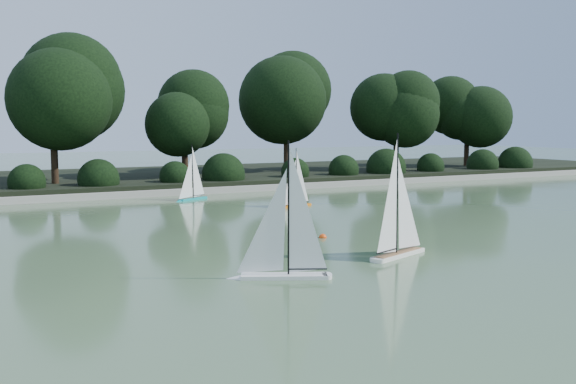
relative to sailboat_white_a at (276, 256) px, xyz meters
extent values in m
plane|color=#3A5533|center=(1.93, 0.99, -0.29)|extent=(80.00, 80.00, 0.00)
cube|color=gray|center=(1.93, 9.99, -0.20)|extent=(40.00, 0.35, 0.18)
cube|color=black|center=(1.93, 13.99, -0.14)|extent=(40.00, 8.00, 0.30)
cylinder|color=black|center=(-1.07, 11.89, 0.53)|extent=(0.20, 0.20, 1.66)
sphere|color=black|center=(-1.07, 11.89, 2.56)|extent=(2.66, 2.66, 2.66)
cylinder|color=black|center=(2.93, 12.39, 0.34)|extent=(0.20, 0.20, 1.26)
sphere|color=black|center=(2.93, 12.39, 1.91)|extent=(2.10, 2.10, 2.10)
cylinder|color=black|center=(6.93, 13.09, 0.57)|extent=(0.20, 0.20, 1.73)
sphere|color=black|center=(6.93, 13.09, 2.69)|extent=(2.80, 2.80, 2.80)
cylinder|color=black|center=(10.93, 11.99, 0.44)|extent=(0.20, 0.20, 1.48)
sphere|color=black|center=(10.93, 11.99, 2.32)|extent=(2.52, 2.52, 2.52)
cylinder|color=black|center=(14.93, 12.59, 0.41)|extent=(0.20, 0.20, 1.40)
sphere|color=black|center=(14.93, 12.59, 2.12)|extent=(2.24, 2.24, 2.24)
sphere|color=black|center=(-2.07, 10.89, 0.16)|extent=(1.10, 1.10, 1.10)
sphere|color=black|center=(-0.07, 10.89, 0.16)|extent=(1.10, 1.10, 1.10)
sphere|color=black|center=(1.93, 10.89, 0.16)|extent=(1.10, 1.10, 1.10)
sphere|color=black|center=(3.93, 10.89, 0.16)|extent=(1.10, 1.10, 1.10)
sphere|color=black|center=(5.93, 10.89, 0.16)|extent=(1.10, 1.10, 1.10)
sphere|color=black|center=(7.93, 10.89, 0.16)|extent=(1.10, 1.10, 1.10)
sphere|color=black|center=(9.93, 10.89, 0.16)|extent=(1.10, 1.10, 1.10)
sphere|color=black|center=(11.93, 10.89, 0.16)|extent=(1.10, 1.10, 1.10)
sphere|color=black|center=(13.93, 10.89, 0.16)|extent=(1.10, 1.10, 1.10)
sphere|color=black|center=(15.93, 10.89, 0.16)|extent=(1.10, 1.10, 1.10)
cube|color=white|center=(0.09, -0.04, -0.24)|extent=(1.09, 0.67, 0.11)
cone|color=white|center=(-0.48, 0.23, -0.24)|extent=(0.29, 0.29, 0.22)
cylinder|color=white|center=(0.59, -0.28, -0.24)|extent=(0.18, 0.18, 0.11)
cylinder|color=black|center=(0.14, -0.07, 0.67)|extent=(0.03, 0.03, 1.71)
cylinder|color=black|center=(0.36, -0.17, -0.12)|extent=(0.46, 0.23, 0.02)
cube|color=white|center=(2.25, 0.40, -0.24)|extent=(1.15, 0.62, 0.11)
cone|color=white|center=(2.87, 0.64, -0.24)|extent=(0.30, 0.30, 0.23)
cylinder|color=white|center=(1.71, 0.20, -0.24)|extent=(0.18, 0.18, 0.11)
cube|color=olive|center=(2.25, 0.40, -0.17)|extent=(1.05, 0.53, 0.01)
cylinder|color=black|center=(2.19, 0.38, 0.71)|extent=(0.03, 0.03, 1.78)
cylinder|color=black|center=(1.96, 0.29, -0.11)|extent=(0.50, 0.20, 0.02)
cube|color=orange|center=(3.64, 6.25, -0.25)|extent=(0.89, 0.41, 0.09)
cone|color=orange|center=(3.15, 6.11, -0.25)|extent=(0.22, 0.22, 0.18)
cylinder|color=orange|center=(4.06, 6.37, -0.25)|extent=(0.13, 0.13, 0.09)
cylinder|color=black|center=(3.68, 6.26, 0.47)|extent=(0.02, 0.02, 1.36)
cylinder|color=black|center=(3.87, 6.31, -0.15)|extent=(0.39, 0.13, 0.01)
cube|color=#0E979A|center=(1.91, 8.75, -0.25)|extent=(0.89, 0.58, 0.09)
cone|color=#0E979A|center=(1.44, 8.50, -0.25)|extent=(0.25, 0.25, 0.18)
cylinder|color=#0E979A|center=(2.32, 8.96, -0.25)|extent=(0.15, 0.15, 0.09)
cylinder|color=black|center=(1.95, 8.77, 0.51)|extent=(0.02, 0.02, 1.42)
cylinder|color=black|center=(2.13, 8.86, -0.15)|extent=(0.38, 0.21, 0.01)
sphere|color=#E7450C|center=(2.05, 2.29, -0.29)|extent=(0.14, 0.14, 0.14)
camera|label=1|loc=(-3.58, -7.19, 1.66)|focal=40.00mm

